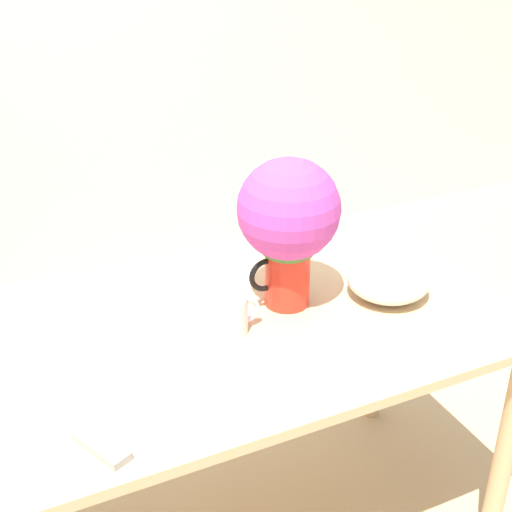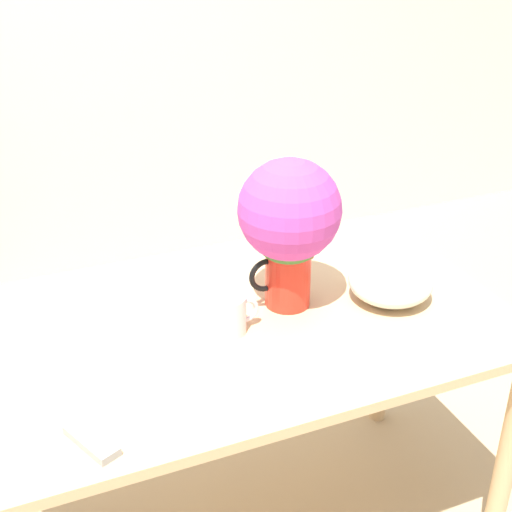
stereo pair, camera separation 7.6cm
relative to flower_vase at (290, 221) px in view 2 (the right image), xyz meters
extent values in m
cube|color=silver|center=(-0.41, 1.91, 0.26)|extent=(8.00, 0.05, 2.60)
cube|color=tan|center=(-0.20, -0.08, -0.27)|extent=(1.55, 0.78, 0.03)
cylinder|color=tan|center=(0.52, -0.41, -0.66)|extent=(0.06, 0.06, 0.75)
cylinder|color=tan|center=(0.52, 0.25, -0.66)|extent=(0.06, 0.06, 0.75)
cylinder|color=red|center=(0.00, 0.00, -0.16)|extent=(0.13, 0.13, 0.19)
cone|color=red|center=(0.05, 0.00, -0.10)|extent=(0.04, 0.04, 0.05)
torus|color=black|center=(-0.07, 0.00, -0.15)|extent=(0.10, 0.02, 0.10)
sphere|color=#3D7033|center=(0.00, 0.00, -0.02)|extent=(0.21, 0.21, 0.21)
sphere|color=#B23D99|center=(0.00, 0.00, 0.03)|extent=(0.28, 0.28, 0.28)
cylinder|color=silver|center=(-0.21, -0.06, -0.21)|extent=(0.10, 0.10, 0.11)
torus|color=silver|center=(-0.15, -0.06, -0.21)|extent=(0.07, 0.01, 0.07)
ellipsoid|color=silver|center=(0.28, -0.09, -0.20)|extent=(0.24, 0.24, 0.12)
cube|color=#999999|center=(-0.63, -0.36, -0.25)|extent=(0.10, 0.15, 0.02)
camera|label=1|loc=(-0.82, -1.53, 0.81)|focal=50.00mm
camera|label=2|loc=(-0.75, -1.56, 0.81)|focal=50.00mm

